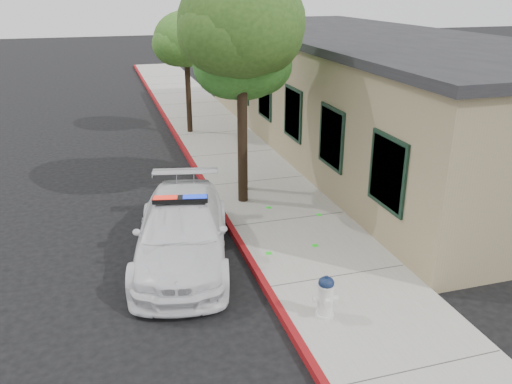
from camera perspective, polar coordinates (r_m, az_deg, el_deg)
The scene contains 9 objects.
ground at distance 10.86m, azimuth 0.92°, elevation -10.97°, with size 120.00×120.00×0.00m, color black.
sidewalk at distance 13.78m, azimuth 3.51°, elevation -3.21°, with size 3.20×60.00×0.15m, color #9C978E.
red_curb at distance 13.37m, azimuth -2.72°, elevation -3.99°, with size 0.14×60.00×0.16m, color maroon.
clapboard_building at distance 20.44m, azimuth 11.46°, elevation 10.66°, with size 7.30×20.89×4.24m.
police_car at distance 11.86m, azimuth -8.00°, elevation -4.24°, with size 2.99×5.24×1.55m.
fire_hydrant at distance 9.82m, azimuth 7.54°, elevation -11.13°, with size 0.48×0.41×0.83m.
street_tree_near at distance 14.83m, azimuth -1.40°, elevation 13.96°, with size 2.90×2.73×5.00m.
street_tree_mid at distance 13.86m, azimuth -1.58°, elevation 17.28°, with size 3.38×3.25×6.18m.
street_tree_far at distance 21.54m, azimuth -7.52°, elevation 15.79°, with size 2.77×2.53×4.78m.
Camera 1 is at (-2.80, -8.72, 5.83)m, focal length 36.97 mm.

